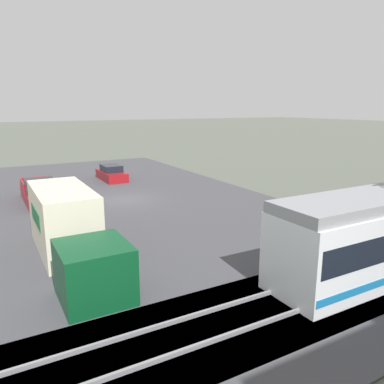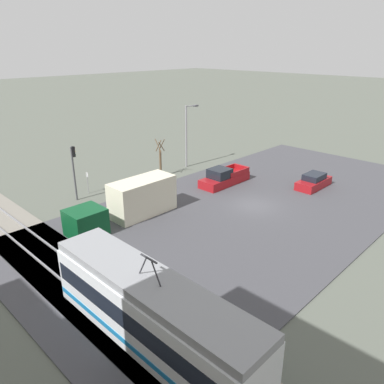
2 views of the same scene
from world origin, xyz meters
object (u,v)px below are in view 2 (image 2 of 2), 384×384
(street_tree, at_px, (160,160))
(street_lamp_near_crossing, at_px, (188,131))
(light_rail_tram, at_px, (151,312))
(sedan_car_0, at_px, (314,182))
(pickup_truck, at_px, (224,178))
(no_parking_sign, at_px, (88,181))
(box_truck, at_px, (130,202))
(traffic_light_pole, at_px, (74,166))

(street_tree, distance_m, street_lamp_near_crossing, 5.22)
(light_rail_tram, relative_size, sedan_car_0, 2.83)
(light_rail_tram, height_order, street_tree, light_rail_tram)
(pickup_truck, xyz_separation_m, no_parking_sign, (7.85, 11.03, 0.53))
(light_rail_tram, distance_m, no_parking_sign, 21.21)
(pickup_truck, bearing_deg, no_parking_sign, 54.54)
(box_truck, bearing_deg, light_rail_tram, 147.23)
(light_rail_tram, bearing_deg, pickup_truck, -58.91)
(light_rail_tram, xyz_separation_m, pickup_truck, (11.66, -19.33, -0.99))
(pickup_truck, height_order, traffic_light_pole, traffic_light_pole)
(light_rail_tram, xyz_separation_m, sedan_car_0, (4.62, -24.95, -1.08))
(pickup_truck, distance_m, sedan_car_0, 9.01)
(box_truck, bearing_deg, sedan_car_0, -112.79)
(no_parking_sign, bearing_deg, street_lamp_near_crossing, -93.00)
(traffic_light_pole, relative_size, street_tree, 1.21)
(box_truck, xyz_separation_m, pickup_truck, (-0.23, -11.68, -0.72))
(no_parking_sign, bearing_deg, traffic_light_pole, 114.36)
(light_rail_tram, bearing_deg, no_parking_sign, -23.06)
(traffic_light_pole, xyz_separation_m, street_tree, (-0.45, -9.88, -1.39))
(box_truck, relative_size, street_tree, 2.27)
(traffic_light_pole, bearing_deg, light_rail_tram, 160.34)
(box_truck, bearing_deg, pickup_truck, -91.12)
(street_tree, bearing_deg, box_truck, 125.84)
(sedan_car_0, distance_m, no_parking_sign, 22.34)
(street_lamp_near_crossing, bearing_deg, pickup_truck, 164.93)
(box_truck, bearing_deg, traffic_light_pole, 7.72)
(street_lamp_near_crossing, xyz_separation_m, no_parking_sign, (0.68, 12.96, -2.89))
(no_parking_sign, bearing_deg, light_rail_tram, 156.94)
(box_truck, distance_m, sedan_car_0, 18.78)
(pickup_truck, xyz_separation_m, traffic_light_pole, (7.13, 12.62, 2.54))
(traffic_light_pole, distance_m, street_lamp_near_crossing, 14.58)
(box_truck, distance_m, traffic_light_pole, 7.20)
(pickup_truck, xyz_separation_m, street_lamp_near_crossing, (7.17, -1.93, 3.43))
(street_tree, bearing_deg, sedan_car_0, -148.65)
(box_truck, xyz_separation_m, traffic_light_pole, (6.90, 0.94, 1.81))
(street_tree, bearing_deg, no_parking_sign, 81.96)
(street_tree, relative_size, no_parking_sign, 1.99)
(traffic_light_pole, bearing_deg, no_parking_sign, -65.64)
(pickup_truck, relative_size, traffic_light_pole, 1.15)
(box_truck, relative_size, pickup_truck, 1.63)
(box_truck, height_order, pickup_truck, box_truck)
(box_truck, height_order, sedan_car_0, box_truck)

